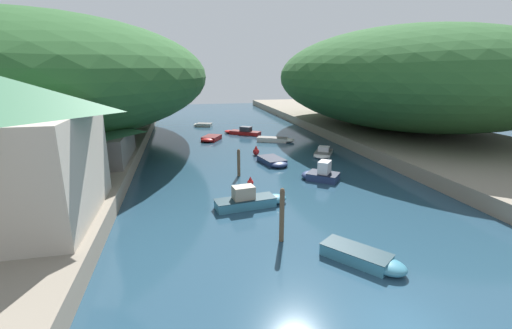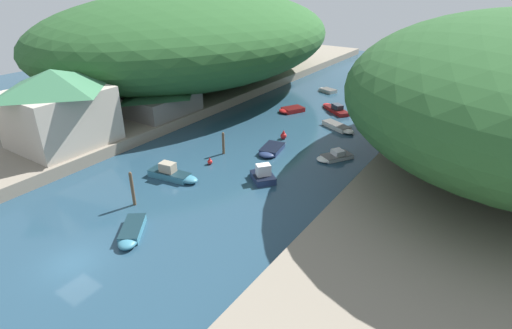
{
  "view_description": "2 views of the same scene",
  "coord_description": "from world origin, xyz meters",
  "px_view_note": "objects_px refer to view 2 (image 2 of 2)",
  "views": [
    {
      "loc": [
        -8.08,
        -9.84,
        9.94
      ],
      "look_at": [
        -1.79,
        18.77,
        1.8
      ],
      "focal_mm": 24.0,
      "sensor_mm": 36.0,
      "label": 1
    },
    {
      "loc": [
        24.03,
        -11.55,
        19.17
      ],
      "look_at": [
        2.85,
        19.71,
        0.86
      ],
      "focal_mm": 28.0,
      "sensor_mm": 36.0,
      "label": 2
    }
  ],
  "objects_px": {
    "waterfront_building": "(58,106)",
    "channel_buoy_far": "(210,162)",
    "boat_open_rowboat": "(334,156)",
    "boat_white_cruiser": "(340,128)",
    "person_on_quay": "(66,146)",
    "boat_red_skiff": "(262,174)",
    "boat_navy_launch": "(271,150)",
    "boat_far_right_bank": "(174,174)",
    "boat_near_quay": "(290,110)",
    "boat_far_upstream": "(335,109)",
    "boathouse_shed": "(160,99)",
    "boat_cabin_cruiser": "(327,90)",
    "boat_yellow_tender": "(131,233)",
    "channel_buoy_near": "(283,135)"
  },
  "relations": [
    {
      "from": "boat_near_quay",
      "to": "person_on_quay",
      "type": "bearing_deg",
      "value": 97.07
    },
    {
      "from": "boathouse_shed",
      "to": "channel_buoy_far",
      "type": "height_order",
      "value": "boathouse_shed"
    },
    {
      "from": "boat_red_skiff",
      "to": "person_on_quay",
      "type": "xyz_separation_m",
      "value": [
        -19.17,
        -9.15,
        1.79
      ]
    },
    {
      "from": "channel_buoy_far",
      "to": "boat_far_right_bank",
      "type": "bearing_deg",
      "value": -99.94
    },
    {
      "from": "boat_white_cruiser",
      "to": "channel_buoy_far",
      "type": "height_order",
      "value": "channel_buoy_far"
    },
    {
      "from": "boat_navy_launch",
      "to": "boat_white_cruiser",
      "type": "relative_size",
      "value": 0.84
    },
    {
      "from": "boathouse_shed",
      "to": "boat_far_right_bank",
      "type": "distance_m",
      "value": 18.16
    },
    {
      "from": "boat_yellow_tender",
      "to": "boat_white_cruiser",
      "type": "height_order",
      "value": "boat_yellow_tender"
    },
    {
      "from": "boat_far_upstream",
      "to": "boat_yellow_tender",
      "type": "height_order",
      "value": "boat_far_upstream"
    },
    {
      "from": "boat_cabin_cruiser",
      "to": "boat_navy_launch",
      "type": "height_order",
      "value": "boat_navy_launch"
    },
    {
      "from": "boat_red_skiff",
      "to": "boat_navy_launch",
      "type": "distance_m",
      "value": 6.69
    },
    {
      "from": "boat_near_quay",
      "to": "channel_buoy_far",
      "type": "height_order",
      "value": "channel_buoy_far"
    },
    {
      "from": "waterfront_building",
      "to": "person_on_quay",
      "type": "height_order",
      "value": "waterfront_building"
    },
    {
      "from": "boat_open_rowboat",
      "to": "boat_white_cruiser",
      "type": "xyz_separation_m",
      "value": [
        -3.21,
        9.01,
        -0.0
      ]
    },
    {
      "from": "boat_open_rowboat",
      "to": "boat_far_upstream",
      "type": "bearing_deg",
      "value": -35.06
    },
    {
      "from": "boat_far_upstream",
      "to": "boat_red_skiff",
      "type": "distance_m",
      "value": 24.88
    },
    {
      "from": "boathouse_shed",
      "to": "person_on_quay",
      "type": "xyz_separation_m",
      "value": [
        2.03,
        -15.77,
        -0.91
      ]
    },
    {
      "from": "channel_buoy_far",
      "to": "boat_red_skiff",
      "type": "bearing_deg",
      "value": 2.36
    },
    {
      "from": "boat_open_rowboat",
      "to": "boat_white_cruiser",
      "type": "relative_size",
      "value": 0.84
    },
    {
      "from": "boat_far_upstream",
      "to": "boat_open_rowboat",
      "type": "xyz_separation_m",
      "value": [
        7.06,
        -16.0,
        -0.08
      ]
    },
    {
      "from": "boat_red_skiff",
      "to": "boat_cabin_cruiser",
      "type": "xyz_separation_m",
      "value": [
        -8.69,
        33.97,
        -0.27
      ]
    },
    {
      "from": "boat_far_upstream",
      "to": "channel_buoy_far",
      "type": "xyz_separation_m",
      "value": [
        -3.66,
        -24.97,
        -0.06
      ]
    },
    {
      "from": "boat_open_rowboat",
      "to": "channel_buoy_near",
      "type": "relative_size",
      "value": 3.9
    },
    {
      "from": "boat_open_rowboat",
      "to": "boat_white_cruiser",
      "type": "height_order",
      "value": "boat_open_rowboat"
    },
    {
      "from": "waterfront_building",
      "to": "boathouse_shed",
      "type": "distance_m",
      "value": 14.21
    },
    {
      "from": "channel_buoy_far",
      "to": "boat_navy_launch",
      "type": "bearing_deg",
      "value": 58.44
    },
    {
      "from": "boat_far_upstream",
      "to": "person_on_quay",
      "type": "xyz_separation_m",
      "value": [
        -16.15,
        -33.84,
        1.95
      ]
    },
    {
      "from": "boat_navy_launch",
      "to": "boathouse_shed",
      "type": "bearing_deg",
      "value": -13.27
    },
    {
      "from": "boat_red_skiff",
      "to": "boat_yellow_tender",
      "type": "relative_size",
      "value": 0.87
    },
    {
      "from": "waterfront_building",
      "to": "boat_white_cruiser",
      "type": "bearing_deg",
      "value": 47.34
    },
    {
      "from": "waterfront_building",
      "to": "boat_red_skiff",
      "type": "height_order",
      "value": "waterfront_building"
    },
    {
      "from": "boat_far_upstream",
      "to": "boat_yellow_tender",
      "type": "xyz_separation_m",
      "value": [
        -0.25,
        -38.76,
        -0.05
      ]
    },
    {
      "from": "boat_red_skiff",
      "to": "boat_navy_launch",
      "type": "height_order",
      "value": "boat_red_skiff"
    },
    {
      "from": "boat_yellow_tender",
      "to": "channel_buoy_near",
      "type": "height_order",
      "value": "channel_buoy_near"
    },
    {
      "from": "person_on_quay",
      "to": "boat_white_cruiser",
      "type": "bearing_deg",
      "value": -39.48
    },
    {
      "from": "boat_navy_launch",
      "to": "boat_open_rowboat",
      "type": "relative_size",
      "value": 1.01
    },
    {
      "from": "waterfront_building",
      "to": "channel_buoy_far",
      "type": "bearing_deg",
      "value": 24.41
    },
    {
      "from": "boat_red_skiff",
      "to": "boat_yellow_tender",
      "type": "xyz_separation_m",
      "value": [
        -3.27,
        -14.07,
        -0.21
      ]
    },
    {
      "from": "boat_open_rowboat",
      "to": "boat_cabin_cruiser",
      "type": "bearing_deg",
      "value": -32.15
    },
    {
      "from": "boat_navy_launch",
      "to": "boat_yellow_tender",
      "type": "bearing_deg",
      "value": 77.04
    },
    {
      "from": "waterfront_building",
      "to": "boat_open_rowboat",
      "type": "xyz_separation_m",
      "value": [
        26.29,
        16.03,
        -5.42
      ]
    },
    {
      "from": "boat_far_right_bank",
      "to": "boat_open_rowboat",
      "type": "xyz_separation_m",
      "value": [
        11.55,
        13.69,
        -0.2
      ]
    },
    {
      "from": "boat_far_upstream",
      "to": "boathouse_shed",
      "type": "bearing_deg",
      "value": 171.35
    },
    {
      "from": "boathouse_shed",
      "to": "boat_far_upstream",
      "type": "bearing_deg",
      "value": 44.84
    },
    {
      "from": "boat_far_upstream",
      "to": "boat_near_quay",
      "type": "distance_m",
      "value": 6.78
    },
    {
      "from": "boat_white_cruiser",
      "to": "boat_far_right_bank",
      "type": "bearing_deg",
      "value": 5.01
    },
    {
      "from": "boat_far_right_bank",
      "to": "waterfront_building",
      "type": "bearing_deg",
      "value": -89.45
    },
    {
      "from": "channel_buoy_near",
      "to": "person_on_quay",
      "type": "relative_size",
      "value": 0.69
    },
    {
      "from": "boat_navy_launch",
      "to": "channel_buoy_near",
      "type": "bearing_deg",
      "value": -89.61
    },
    {
      "from": "boat_far_upstream",
      "to": "boat_navy_launch",
      "type": "relative_size",
      "value": 1.29
    }
  ]
}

